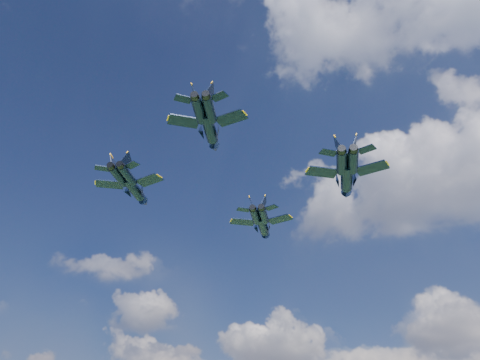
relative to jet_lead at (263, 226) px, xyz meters
name	(u,v)px	position (x,y,z in m)	size (l,w,h in m)	color
jet_lead	(263,226)	(0.00, 0.00, 0.00)	(12.30, 16.90, 4.03)	black
jet_left	(135,189)	(-9.68, -28.12, -1.06)	(11.79, 16.33, 3.88)	black
jet_right	(347,178)	(24.29, -12.49, -2.28)	(12.90, 17.69, 4.23)	black
jet_slot	(210,129)	(13.93, -37.11, -2.53)	(10.89, 14.77, 3.56)	black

